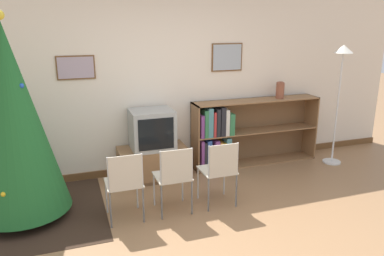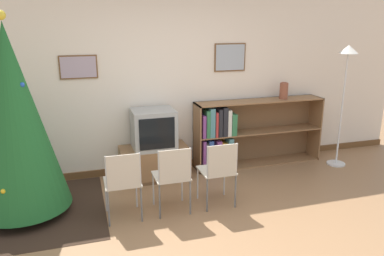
% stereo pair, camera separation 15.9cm
% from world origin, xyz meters
% --- Properties ---
extents(ground_plane, '(24.00, 24.00, 0.00)m').
position_xyz_m(ground_plane, '(0.00, 0.00, 0.00)').
color(ground_plane, '#936B47').
extents(wall_back, '(8.14, 0.11, 2.70)m').
position_xyz_m(wall_back, '(0.00, 2.22, 1.35)').
color(wall_back, silver).
rests_on(wall_back, ground_plane).
extents(area_rug, '(1.77, 1.70, 0.01)m').
position_xyz_m(area_rug, '(-1.83, 1.28, 0.00)').
color(area_rug, '#332319').
rests_on(area_rug, ground_plane).
extents(christmas_tree, '(1.04, 1.04, 2.28)m').
position_xyz_m(christmas_tree, '(-1.83, 1.28, 1.14)').
color(christmas_tree, maroon).
rests_on(christmas_tree, area_rug).
extents(tv_console, '(0.96, 0.52, 0.46)m').
position_xyz_m(tv_console, '(-0.18, 1.89, 0.23)').
color(tv_console, brown).
rests_on(tv_console, ground_plane).
extents(television, '(0.59, 0.50, 0.55)m').
position_xyz_m(television, '(-0.18, 1.88, 0.73)').
color(television, '#9E9E99').
rests_on(television, tv_console).
extents(folding_chair_left, '(0.40, 0.40, 0.82)m').
position_xyz_m(folding_chair_left, '(-0.75, 0.80, 0.47)').
color(folding_chair_left, '#BCB29E').
rests_on(folding_chair_left, ground_plane).
extents(folding_chair_center, '(0.40, 0.40, 0.82)m').
position_xyz_m(folding_chair_center, '(-0.18, 0.80, 0.47)').
color(folding_chair_center, '#BCB29E').
rests_on(folding_chair_center, ground_plane).
extents(folding_chair_right, '(0.40, 0.40, 0.82)m').
position_xyz_m(folding_chair_right, '(0.39, 0.80, 0.47)').
color(folding_chair_right, '#BCB29E').
rests_on(folding_chair_right, ground_plane).
extents(bookshelf, '(2.04, 0.36, 1.02)m').
position_xyz_m(bookshelf, '(1.11, 1.98, 0.50)').
color(bookshelf, olive).
rests_on(bookshelf, ground_plane).
extents(vase, '(0.13, 0.13, 0.26)m').
position_xyz_m(vase, '(1.89, 1.97, 1.15)').
color(vase, brown).
rests_on(vase, bookshelf).
extents(standing_lamp, '(0.28, 0.28, 1.85)m').
position_xyz_m(standing_lamp, '(2.66, 1.56, 1.42)').
color(standing_lamp, silver).
rests_on(standing_lamp, ground_plane).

